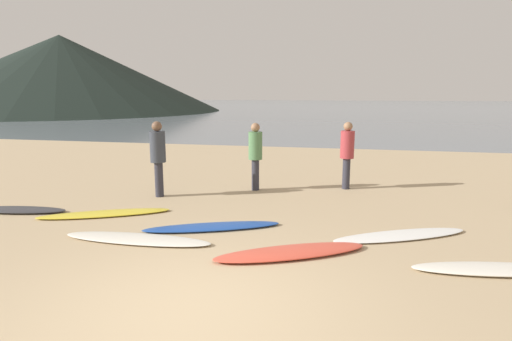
{
  "coord_description": "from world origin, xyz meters",
  "views": [
    {
      "loc": [
        1.75,
        -4.25,
        2.52
      ],
      "look_at": [
        -0.42,
        5.74,
        0.6
      ],
      "focal_mm": 29.67,
      "sensor_mm": 36.0,
      "label": 1
    }
  ],
  "objects_px": {
    "surfboard_0": "(17,210)",
    "surfboard_4": "(291,252)",
    "surfboard_6": "(496,269)",
    "surfboard_3": "(212,227)",
    "surfboard_2": "(137,239)",
    "surfboard_1": "(104,214)",
    "person_2": "(255,151)",
    "person_1": "(158,153)",
    "surfboard_5": "(401,235)",
    "person_0": "(347,150)"
  },
  "relations": [
    {
      "from": "surfboard_0",
      "to": "person_2",
      "type": "distance_m",
      "value": 5.54
    },
    {
      "from": "surfboard_3",
      "to": "person_0",
      "type": "height_order",
      "value": "person_0"
    },
    {
      "from": "surfboard_6",
      "to": "surfboard_4",
      "type": "bearing_deg",
      "value": 170.66
    },
    {
      "from": "surfboard_1",
      "to": "person_2",
      "type": "distance_m",
      "value": 3.98
    },
    {
      "from": "surfboard_0",
      "to": "surfboard_3",
      "type": "distance_m",
      "value": 4.4
    },
    {
      "from": "surfboard_4",
      "to": "surfboard_6",
      "type": "distance_m",
      "value": 2.92
    },
    {
      "from": "surfboard_6",
      "to": "person_2",
      "type": "xyz_separation_m",
      "value": [
        -4.41,
        4.23,
        0.98
      ]
    },
    {
      "from": "person_0",
      "to": "surfboard_0",
      "type": "bearing_deg",
      "value": 105.04
    },
    {
      "from": "surfboard_4",
      "to": "person_1",
      "type": "xyz_separation_m",
      "value": [
        -3.62,
        3.05,
        1.03
      ]
    },
    {
      "from": "surfboard_3",
      "to": "surfboard_6",
      "type": "height_order",
      "value": "surfboard_6"
    },
    {
      "from": "surfboard_0",
      "to": "surfboard_1",
      "type": "relative_size",
      "value": 0.8
    },
    {
      "from": "person_2",
      "to": "person_0",
      "type": "bearing_deg",
      "value": -164.46
    },
    {
      "from": "surfboard_6",
      "to": "surfboard_5",
      "type": "bearing_deg",
      "value": 123.43
    },
    {
      "from": "surfboard_2",
      "to": "surfboard_5",
      "type": "height_order",
      "value": "surfboard_2"
    },
    {
      "from": "surfboard_5",
      "to": "person_2",
      "type": "bearing_deg",
      "value": 111.21
    },
    {
      "from": "surfboard_3",
      "to": "surfboard_2",
      "type": "bearing_deg",
      "value": -162.28
    },
    {
      "from": "surfboard_0",
      "to": "surfboard_4",
      "type": "xyz_separation_m",
      "value": [
        6.0,
        -1.16,
        0.0
      ]
    },
    {
      "from": "surfboard_4",
      "to": "person_0",
      "type": "relative_size",
      "value": 1.42
    },
    {
      "from": "surfboard_1",
      "to": "person_0",
      "type": "relative_size",
      "value": 1.51
    },
    {
      "from": "person_2",
      "to": "surfboard_0",
      "type": "bearing_deg",
      "value": 34.02
    },
    {
      "from": "surfboard_4",
      "to": "person_0",
      "type": "height_order",
      "value": "person_0"
    },
    {
      "from": "surfboard_6",
      "to": "surfboard_3",
      "type": "bearing_deg",
      "value": 158.77
    },
    {
      "from": "surfboard_5",
      "to": "surfboard_4",
      "type": "bearing_deg",
      "value": -171.59
    },
    {
      "from": "person_1",
      "to": "surfboard_0",
      "type": "bearing_deg",
      "value": -170.55
    },
    {
      "from": "surfboard_1",
      "to": "surfboard_5",
      "type": "height_order",
      "value": "surfboard_1"
    },
    {
      "from": "surfboard_3",
      "to": "surfboard_4",
      "type": "height_order",
      "value": "surfboard_4"
    },
    {
      "from": "surfboard_1",
      "to": "person_1",
      "type": "relative_size",
      "value": 1.45
    },
    {
      "from": "surfboard_1",
      "to": "person_0",
      "type": "height_order",
      "value": "person_0"
    },
    {
      "from": "person_2",
      "to": "person_1",
      "type": "bearing_deg",
      "value": 28.51
    },
    {
      "from": "surfboard_3",
      "to": "person_2",
      "type": "distance_m",
      "value": 3.4
    },
    {
      "from": "surfboard_6",
      "to": "person_0",
      "type": "relative_size",
      "value": 1.34
    },
    {
      "from": "surfboard_1",
      "to": "surfboard_4",
      "type": "relative_size",
      "value": 1.07
    },
    {
      "from": "surfboard_3",
      "to": "person_1",
      "type": "distance_m",
      "value": 3.08
    },
    {
      "from": "person_1",
      "to": "person_2",
      "type": "xyz_separation_m",
      "value": [
        2.13,
        1.16,
        -0.05
      ]
    },
    {
      "from": "surfboard_2",
      "to": "person_1",
      "type": "bearing_deg",
      "value": 106.96
    },
    {
      "from": "surfboard_5",
      "to": "surfboard_3",
      "type": "bearing_deg",
      "value": 158.17
    },
    {
      "from": "surfboard_1",
      "to": "person_1",
      "type": "xyz_separation_m",
      "value": [
        0.43,
        1.72,
        1.04
      ]
    },
    {
      "from": "surfboard_1",
      "to": "surfboard_6",
      "type": "relative_size",
      "value": 1.13
    },
    {
      "from": "surfboard_3",
      "to": "person_1",
      "type": "xyz_separation_m",
      "value": [
        -2.02,
        2.09,
        1.04
      ]
    },
    {
      "from": "surfboard_4",
      "to": "surfboard_6",
      "type": "relative_size",
      "value": 1.06
    },
    {
      "from": "surfboard_2",
      "to": "surfboard_6",
      "type": "bearing_deg",
      "value": -1.81
    },
    {
      "from": "surfboard_3",
      "to": "surfboard_5",
      "type": "height_order",
      "value": "surfboard_3"
    },
    {
      "from": "surfboard_3",
      "to": "surfboard_5",
      "type": "relative_size",
      "value": 1.0
    },
    {
      "from": "surfboard_0",
      "to": "surfboard_1",
      "type": "xyz_separation_m",
      "value": [
        1.95,
        0.17,
        -0.01
      ]
    },
    {
      "from": "surfboard_4",
      "to": "person_1",
      "type": "height_order",
      "value": "person_1"
    },
    {
      "from": "surfboard_2",
      "to": "person_2",
      "type": "distance_m",
      "value": 4.42
    },
    {
      "from": "surfboard_5",
      "to": "person_1",
      "type": "relative_size",
      "value": 1.4
    },
    {
      "from": "person_1",
      "to": "person_2",
      "type": "height_order",
      "value": "person_1"
    },
    {
      "from": "surfboard_1",
      "to": "surfboard_5",
      "type": "bearing_deg",
      "value": -26.78
    },
    {
      "from": "person_2",
      "to": "surfboard_6",
      "type": "bearing_deg",
      "value": 136.14
    }
  ]
}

